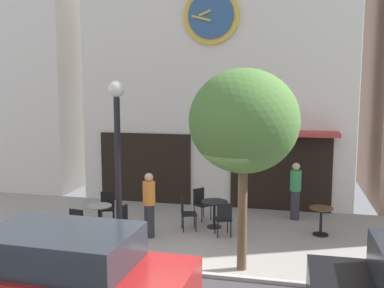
{
  "coord_description": "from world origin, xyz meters",
  "views": [
    {
      "loc": [
        2.05,
        -8.37,
        3.86
      ],
      "look_at": [
        -0.5,
        2.68,
        2.36
      ],
      "focal_mm": 41.3,
      "sensor_mm": 36.0,
      "label": 1
    }
  ],
  "objects_px": {
    "cafe_chair_curbside": "(186,211)",
    "cafe_chair_mid_row": "(107,205)",
    "cafe_table_near_curb": "(214,208)",
    "cafe_chair_facing_wall": "(201,201)",
    "street_tree": "(244,122)",
    "cafe_table_near_door": "(99,215)",
    "street_lamp": "(118,168)",
    "cafe_chair_by_entrance": "(79,223)",
    "pedestrian_orange": "(149,204)",
    "pedestrian_green": "(295,190)",
    "parked_car_red": "(62,276)",
    "cafe_chair_near_tree": "(120,220)",
    "cafe_chair_facing_street": "(224,217)",
    "cafe_table_center": "(321,217)"
  },
  "relations": [
    {
      "from": "cafe_chair_near_tree",
      "to": "pedestrian_green",
      "type": "relative_size",
      "value": 0.54
    },
    {
      "from": "cafe_chair_near_tree",
      "to": "street_lamp",
      "type": "bearing_deg",
      "value": -67.81
    },
    {
      "from": "cafe_chair_facing_street",
      "to": "cafe_table_near_door",
      "type": "bearing_deg",
      "value": -171.31
    },
    {
      "from": "cafe_chair_by_entrance",
      "to": "pedestrian_orange",
      "type": "relative_size",
      "value": 0.54
    },
    {
      "from": "cafe_table_near_curb",
      "to": "cafe_chair_curbside",
      "type": "xyz_separation_m",
      "value": [
        -0.7,
        -0.42,
        -0.0
      ]
    },
    {
      "from": "cafe_chair_by_entrance",
      "to": "parked_car_red",
      "type": "xyz_separation_m",
      "value": [
        1.41,
        -3.31,
        0.23
      ]
    },
    {
      "from": "cafe_table_center",
      "to": "cafe_chair_mid_row",
      "type": "xyz_separation_m",
      "value": [
        -5.79,
        -0.35,
        0.05
      ]
    },
    {
      "from": "cafe_table_center",
      "to": "cafe_chair_near_tree",
      "type": "distance_m",
      "value": 5.17
    },
    {
      "from": "cafe_chair_mid_row",
      "to": "pedestrian_green",
      "type": "relative_size",
      "value": 0.54
    },
    {
      "from": "street_tree",
      "to": "cafe_chair_facing_street",
      "type": "bearing_deg",
      "value": 109.87
    },
    {
      "from": "cafe_chair_facing_wall",
      "to": "cafe_chair_mid_row",
      "type": "distance_m",
      "value": 2.66
    },
    {
      "from": "cafe_chair_mid_row",
      "to": "pedestrian_green",
      "type": "distance_m",
      "value": 5.38
    },
    {
      "from": "street_tree",
      "to": "cafe_table_near_door",
      "type": "distance_m",
      "value": 4.89
    },
    {
      "from": "pedestrian_orange",
      "to": "parked_car_red",
      "type": "distance_m",
      "value": 4.2
    },
    {
      "from": "cafe_chair_curbside",
      "to": "cafe_chair_mid_row",
      "type": "bearing_deg",
      "value": 178.44
    },
    {
      "from": "cafe_table_center",
      "to": "cafe_chair_facing_wall",
      "type": "height_order",
      "value": "cafe_chair_facing_wall"
    },
    {
      "from": "pedestrian_green",
      "to": "pedestrian_orange",
      "type": "xyz_separation_m",
      "value": [
        -3.64,
        -2.37,
        0.0
      ]
    },
    {
      "from": "street_tree",
      "to": "cafe_table_near_door",
      "type": "bearing_deg",
      "value": 160.08
    },
    {
      "from": "street_tree",
      "to": "cafe_table_center",
      "type": "xyz_separation_m",
      "value": [
        1.75,
        2.6,
        -2.65
      ]
    },
    {
      "from": "cafe_chair_facing_street",
      "to": "cafe_chair_by_entrance",
      "type": "bearing_deg",
      "value": -158.75
    },
    {
      "from": "cafe_chair_mid_row",
      "to": "pedestrian_orange",
      "type": "distance_m",
      "value": 1.71
    },
    {
      "from": "cafe_table_center",
      "to": "pedestrian_orange",
      "type": "relative_size",
      "value": 0.44
    },
    {
      "from": "cafe_table_center",
      "to": "cafe_chair_curbside",
      "type": "xyz_separation_m",
      "value": [
        -3.51,
        -0.41,
        0.05
      ]
    },
    {
      "from": "cafe_chair_mid_row",
      "to": "cafe_chair_curbside",
      "type": "distance_m",
      "value": 2.28
    },
    {
      "from": "cafe_table_center",
      "to": "cafe_chair_by_entrance",
      "type": "distance_m",
      "value": 6.14
    },
    {
      "from": "cafe_chair_near_tree",
      "to": "cafe_chair_facing_street",
      "type": "bearing_deg",
      "value": 18.41
    },
    {
      "from": "street_lamp",
      "to": "cafe_chair_by_entrance",
      "type": "height_order",
      "value": "street_lamp"
    },
    {
      "from": "cafe_table_near_door",
      "to": "parked_car_red",
      "type": "height_order",
      "value": "parked_car_red"
    },
    {
      "from": "cafe_table_near_curb",
      "to": "pedestrian_orange",
      "type": "bearing_deg",
      "value": -142.8
    },
    {
      "from": "cafe_chair_near_tree",
      "to": "cafe_chair_by_entrance",
      "type": "distance_m",
      "value": 0.98
    },
    {
      "from": "cafe_chair_mid_row",
      "to": "parked_car_red",
      "type": "height_order",
      "value": "parked_car_red"
    },
    {
      "from": "cafe_table_near_curb",
      "to": "pedestrian_green",
      "type": "bearing_deg",
      "value": 30.01
    },
    {
      "from": "cafe_chair_by_entrance",
      "to": "parked_car_red",
      "type": "height_order",
      "value": "parked_car_red"
    },
    {
      "from": "cafe_chair_near_tree",
      "to": "parked_car_red",
      "type": "xyz_separation_m",
      "value": [
        0.55,
        -3.79,
        0.23
      ]
    },
    {
      "from": "cafe_table_near_curb",
      "to": "cafe_chair_facing_wall",
      "type": "distance_m",
      "value": 0.82
    },
    {
      "from": "cafe_table_near_curb",
      "to": "cafe_chair_mid_row",
      "type": "height_order",
      "value": "cafe_chair_mid_row"
    },
    {
      "from": "cafe_chair_curbside",
      "to": "cafe_table_near_curb",
      "type": "bearing_deg",
      "value": 30.74
    },
    {
      "from": "cafe_chair_facing_street",
      "to": "cafe_chair_facing_wall",
      "type": "xyz_separation_m",
      "value": [
        -0.88,
        1.35,
        0.0
      ]
    },
    {
      "from": "cafe_table_near_door",
      "to": "cafe_chair_by_entrance",
      "type": "xyz_separation_m",
      "value": [
        -0.16,
        -0.82,
        0.01
      ]
    },
    {
      "from": "cafe_chair_facing_street",
      "to": "cafe_chair_by_entrance",
      "type": "xyz_separation_m",
      "value": [
        -3.36,
        -1.31,
        0.0
      ]
    },
    {
      "from": "cafe_chair_near_tree",
      "to": "pedestrian_green",
      "type": "bearing_deg",
      "value": 32.99
    },
    {
      "from": "street_tree",
      "to": "pedestrian_green",
      "type": "distance_m",
      "value": 4.6
    },
    {
      "from": "cafe_chair_curbside",
      "to": "pedestrian_orange",
      "type": "relative_size",
      "value": 0.54
    },
    {
      "from": "cafe_chair_facing_wall",
      "to": "cafe_chair_near_tree",
      "type": "distance_m",
      "value": 2.72
    },
    {
      "from": "cafe_table_near_door",
      "to": "cafe_chair_near_tree",
      "type": "bearing_deg",
      "value": -25.91
    },
    {
      "from": "cafe_table_near_door",
      "to": "cafe_chair_facing_street",
      "type": "relative_size",
      "value": 0.85
    },
    {
      "from": "cafe_table_near_curb",
      "to": "cafe_table_center",
      "type": "relative_size",
      "value": 1.01
    },
    {
      "from": "street_tree",
      "to": "parked_car_red",
      "type": "bearing_deg",
      "value": -134.15
    },
    {
      "from": "cafe_chair_facing_wall",
      "to": "street_lamp",
      "type": "bearing_deg",
      "value": -113.23
    },
    {
      "from": "pedestrian_green",
      "to": "parked_car_red",
      "type": "xyz_separation_m",
      "value": [
        -3.74,
        -6.57,
        -0.1
      ]
    }
  ]
}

